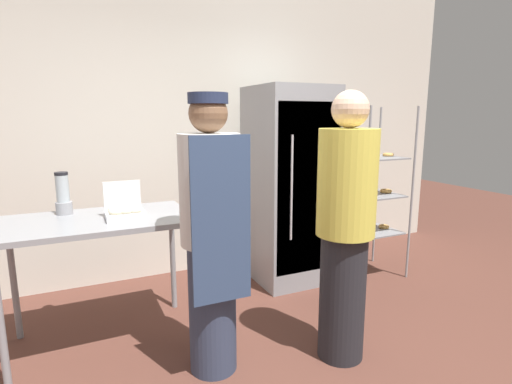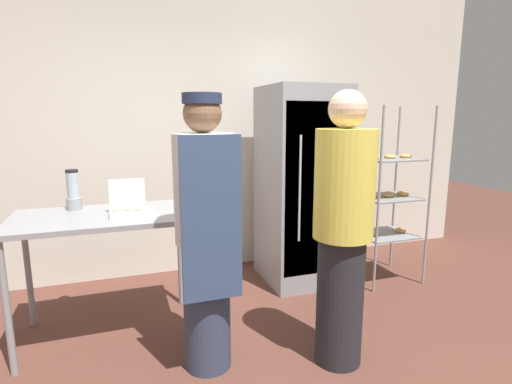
% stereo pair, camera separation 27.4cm
% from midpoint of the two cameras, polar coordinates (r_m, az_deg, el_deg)
% --- Properties ---
extents(back_wall, '(6.40, 0.12, 3.05)m').
position_cam_midpoint_polar(back_wall, '(4.13, -11.63, 9.69)').
color(back_wall, silver).
rests_on(back_wall, ground_plane).
extents(refrigerator, '(0.70, 0.77, 1.86)m').
position_cam_midpoint_polar(refrigerator, '(3.85, 2.70, 0.95)').
color(refrigerator, gray).
rests_on(refrigerator, ground_plane).
extents(baking_rack, '(0.58, 0.51, 1.68)m').
position_cam_midpoint_polar(baking_rack, '(4.07, 14.41, -0.19)').
color(baking_rack, '#93969B').
rests_on(baking_rack, ground_plane).
extents(prep_counter, '(1.22, 0.72, 0.91)m').
position_cam_midpoint_polar(prep_counter, '(2.97, -24.09, -5.34)').
color(prep_counter, gray).
rests_on(prep_counter, ground_plane).
extents(donut_box, '(0.25, 0.20, 0.24)m').
position_cam_midpoint_polar(donut_box, '(2.87, -20.93, -2.65)').
color(donut_box, white).
rests_on(donut_box, prep_counter).
extents(blender_pitcher, '(0.11, 0.11, 0.30)m').
position_cam_midpoint_polar(blender_pitcher, '(3.15, -28.14, -0.48)').
color(blender_pitcher, '#99999E').
rests_on(blender_pitcher, prep_counter).
extents(person_baker, '(0.36, 0.38, 1.72)m').
position_cam_midpoint_polar(person_baker, '(2.44, -9.66, -5.92)').
color(person_baker, '#333D56').
rests_on(person_baker, ground_plane).
extents(person_customer, '(0.37, 0.37, 1.74)m').
position_cam_midpoint_polar(person_customer, '(2.57, 9.67, -5.11)').
color(person_customer, '#232328').
rests_on(person_customer, ground_plane).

